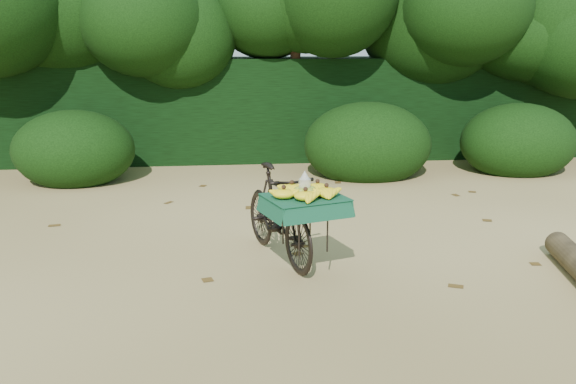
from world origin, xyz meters
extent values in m
plane|color=tan|center=(0.00, 0.00, 0.00)|extent=(80.00, 80.00, 0.00)
imported|color=black|center=(-0.27, 0.63, 0.46)|extent=(0.87, 1.58, 0.92)
cube|color=black|center=(-0.09, 0.05, 0.75)|extent=(0.44, 0.48, 0.02)
cube|color=#155234|center=(-0.09, 0.05, 0.77)|extent=(0.79, 0.72, 0.01)
ellipsoid|color=olive|center=(-0.03, 0.07, 0.81)|extent=(0.09, 0.07, 0.10)
ellipsoid|color=olive|center=(-0.09, 0.11, 0.81)|extent=(0.09, 0.07, 0.10)
ellipsoid|color=olive|center=(-0.15, 0.07, 0.81)|extent=(0.09, 0.07, 0.10)
ellipsoid|color=olive|center=(-0.13, 0.01, 0.81)|extent=(0.09, 0.07, 0.10)
ellipsoid|color=olive|center=(-0.05, 0.01, 0.81)|extent=(0.09, 0.07, 0.10)
cylinder|color=#EAE5C6|center=(-0.09, 0.06, 0.86)|extent=(0.11, 0.11, 0.14)
cube|color=black|center=(0.00, 6.30, 0.90)|extent=(26.00, 1.80, 1.80)
camera|label=1|loc=(-0.80, -5.02, 2.08)|focal=38.00mm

